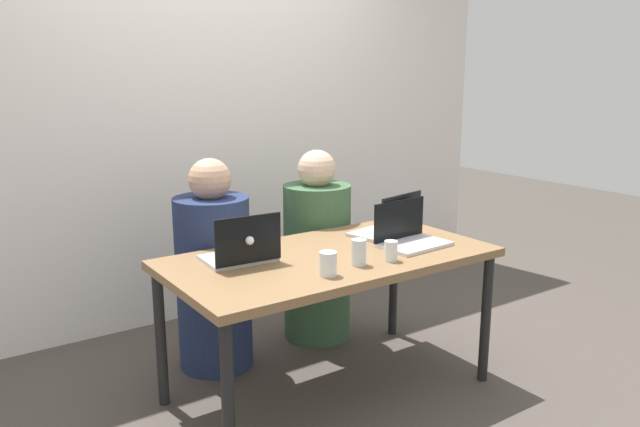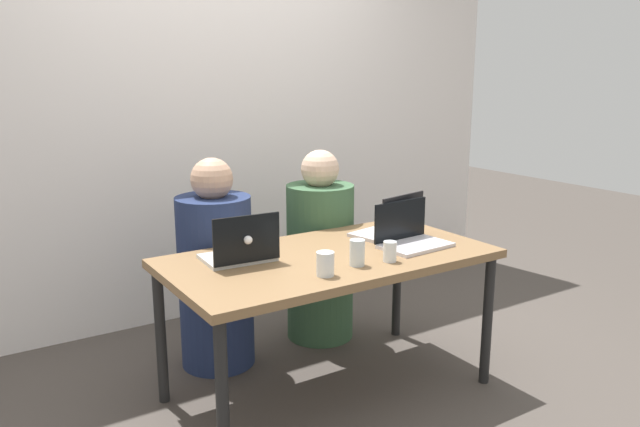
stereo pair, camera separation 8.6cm
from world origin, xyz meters
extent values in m
plane|color=#49423C|center=(0.00, 0.00, 0.00)|extent=(12.00, 12.00, 0.00)
cube|color=white|center=(0.00, 1.35, 1.35)|extent=(4.50, 0.10, 2.70)
cube|color=brown|center=(0.00, 0.00, 0.68)|extent=(1.52, 0.80, 0.04)
cylinder|color=black|center=(-0.71, -0.35, 0.33)|extent=(0.05, 0.05, 0.66)
cylinder|color=black|center=(0.71, -0.35, 0.33)|extent=(0.05, 0.05, 0.66)
cylinder|color=black|center=(-0.71, 0.35, 0.33)|extent=(0.05, 0.05, 0.66)
cylinder|color=black|center=(0.71, 0.35, 0.33)|extent=(0.05, 0.05, 0.66)
cylinder|color=navy|center=(-0.33, 0.58, 0.46)|extent=(0.40, 0.40, 0.91)
sphere|color=tan|center=(-0.33, 0.58, 1.00)|extent=(0.22, 0.22, 0.22)
cylinder|color=#385C3C|center=(0.33, 0.58, 0.45)|extent=(0.47, 0.47, 0.91)
sphere|color=beige|center=(0.33, 0.58, 1.00)|extent=(0.22, 0.22, 0.22)
cube|color=silver|center=(0.43, 0.13, 0.71)|extent=(0.36, 0.29, 0.02)
cube|color=black|center=(0.45, 0.01, 0.83)|extent=(0.31, 0.07, 0.21)
sphere|color=white|center=(0.46, 0.00, 0.83)|extent=(0.04, 0.04, 0.04)
cube|color=silver|center=(0.42, -0.13, 0.71)|extent=(0.35, 0.24, 0.02)
cube|color=black|center=(0.41, -0.02, 0.82)|extent=(0.34, 0.03, 0.20)
sphere|color=white|center=(0.41, -0.01, 0.82)|extent=(0.04, 0.04, 0.04)
cube|color=silver|center=(-0.40, 0.16, 0.71)|extent=(0.32, 0.25, 0.02)
cube|color=black|center=(-0.40, 0.04, 0.83)|extent=(0.31, 0.03, 0.21)
sphere|color=white|center=(-0.40, 0.03, 0.83)|extent=(0.04, 0.04, 0.04)
cylinder|color=white|center=(-0.19, -0.25, 0.75)|extent=(0.08, 0.08, 0.10)
cylinder|color=silver|center=(-0.19, -0.25, 0.73)|extent=(0.07, 0.07, 0.06)
cylinder|color=white|center=(0.17, -0.24, 0.75)|extent=(0.06, 0.06, 0.09)
cylinder|color=silver|center=(0.17, -0.24, 0.73)|extent=(0.05, 0.05, 0.05)
cylinder|color=silver|center=(0.01, -0.21, 0.76)|extent=(0.07, 0.07, 0.12)
cylinder|color=silver|center=(0.01, -0.21, 0.73)|extent=(0.06, 0.06, 0.06)
camera|label=1|loc=(-1.62, -2.28, 1.54)|focal=35.00mm
camera|label=2|loc=(-1.55, -2.33, 1.54)|focal=35.00mm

